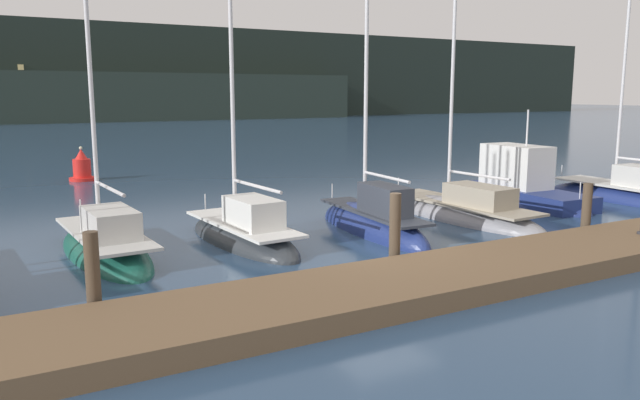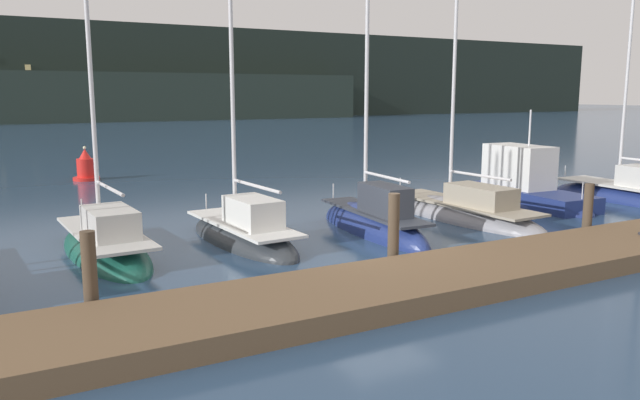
% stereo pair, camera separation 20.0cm
% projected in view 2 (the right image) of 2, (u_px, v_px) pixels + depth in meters
% --- Properties ---
extents(ground_plane, '(400.00, 400.00, 0.00)m').
position_uv_depth(ground_plane, '(377.00, 264.00, 16.00)').
color(ground_plane, navy).
extents(dock, '(35.18, 2.80, 0.45)m').
position_uv_depth(dock, '(436.00, 279.00, 13.93)').
color(dock, brown).
rests_on(dock, ground).
extents(mooring_pile_1, '(0.28, 0.28, 1.75)m').
position_uv_depth(mooring_pile_1, '(90.00, 276.00, 11.91)').
color(mooring_pile_1, '#4C3D2D').
rests_on(mooring_pile_1, ground).
extents(mooring_pile_2, '(0.28, 0.28, 1.93)m').
position_uv_depth(mooring_pile_2, '(393.00, 232.00, 15.23)').
color(mooring_pile_2, '#4C3D2D').
rests_on(mooring_pile_2, ground).
extents(mooring_pile_3, '(0.28, 0.28, 1.68)m').
position_uv_depth(mooring_pile_3, '(588.00, 211.00, 18.59)').
color(mooring_pile_3, '#4C3D2D').
rests_on(mooring_pile_3, ground).
extents(sailboat_berth_3, '(2.19, 6.30, 9.34)m').
position_uv_depth(sailboat_berth_3, '(106.00, 249.00, 16.84)').
color(sailboat_berth_3, '#195647').
rests_on(sailboat_berth_3, ground).
extents(sailboat_berth_4, '(2.16, 6.06, 9.78)m').
position_uv_depth(sailboat_berth_4, '(244.00, 237.00, 18.26)').
color(sailboat_berth_4, '#2D3338').
rests_on(sailboat_berth_4, ground).
extents(sailboat_berth_5, '(1.81, 6.22, 8.13)m').
position_uv_depth(sailboat_berth_5, '(373.00, 228.00, 19.51)').
color(sailboat_berth_5, navy).
rests_on(sailboat_berth_5, ground).
extents(sailboat_berth_6, '(2.30, 7.47, 9.05)m').
position_uv_depth(sailboat_berth_6, '(462.00, 215.00, 21.66)').
color(sailboat_berth_6, gray).
rests_on(sailboat_berth_6, ground).
extents(motorboat_berth_7, '(2.53, 6.36, 4.27)m').
position_uv_depth(motorboat_berth_7, '(526.00, 193.00, 24.66)').
color(motorboat_berth_7, navy).
rests_on(motorboat_berth_7, ground).
extents(sailboat_berth_8, '(2.45, 7.44, 10.84)m').
position_uv_depth(sailboat_berth_8, '(632.00, 197.00, 25.20)').
color(sailboat_berth_8, navy).
rests_on(sailboat_berth_8, ground).
extents(channel_buoy, '(1.29, 1.29, 1.71)m').
position_uv_depth(channel_buoy, '(86.00, 168.00, 31.27)').
color(channel_buoy, red).
rests_on(channel_buoy, ground).
extents(hillside_backdrop, '(240.00, 23.00, 15.49)m').
position_uv_depth(hillside_backdrop, '(13.00, 75.00, 97.90)').
color(hillside_backdrop, '#1E2823').
rests_on(hillside_backdrop, ground).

